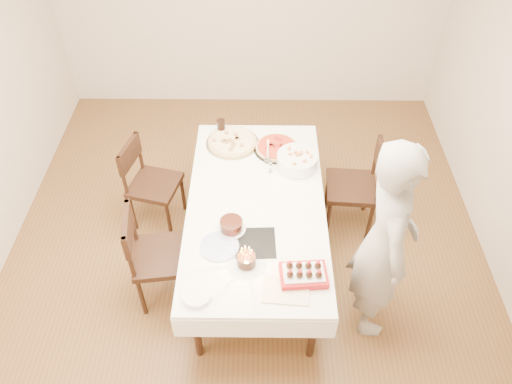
{
  "coord_description": "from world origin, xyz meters",
  "views": [
    {
      "loc": [
        0.12,
        -2.96,
        3.75
      ],
      "look_at": [
        0.09,
        -0.1,
        0.89
      ],
      "focal_mm": 35.0,
      "sensor_mm": 36.0,
      "label": 1
    }
  ],
  "objects_px": {
    "chair_left_savory": "(155,185)",
    "pizza_white": "(232,142)",
    "birthday_cake": "(246,257)",
    "person": "(385,243)",
    "pizza_pepperoni": "(277,148)",
    "cola_glass": "(221,126)",
    "layer_cake": "(231,225)",
    "strawberry_box": "(304,274)",
    "chair_left_dessert": "(162,256)",
    "dining_table": "(256,233)",
    "chair_right_savory": "(351,187)",
    "taper_candle": "(268,151)",
    "pasta_bowl": "(297,160)"
  },
  "relations": [
    {
      "from": "pizza_white",
      "to": "birthday_cake",
      "type": "distance_m",
      "value": 1.41
    },
    {
      "from": "dining_table",
      "to": "taper_candle",
      "type": "distance_m",
      "value": 0.74
    },
    {
      "from": "pizza_pepperoni",
      "to": "pizza_white",
      "type": "bearing_deg",
      "value": 169.17
    },
    {
      "from": "pizza_pepperoni",
      "to": "chair_left_savory",
      "type": "bearing_deg",
      "value": -170.42
    },
    {
      "from": "chair_right_savory",
      "to": "strawberry_box",
      "type": "relative_size",
      "value": 2.88
    },
    {
      "from": "chair_right_savory",
      "to": "birthday_cake",
      "type": "bearing_deg",
      "value": -126.92
    },
    {
      "from": "cola_glass",
      "to": "strawberry_box",
      "type": "distance_m",
      "value": 1.83
    },
    {
      "from": "chair_left_savory",
      "to": "taper_candle",
      "type": "xyz_separation_m",
      "value": [
        1.06,
        0.02,
        0.42
      ]
    },
    {
      "from": "chair_right_savory",
      "to": "layer_cake",
      "type": "xyz_separation_m",
      "value": [
        -1.08,
        -0.75,
        0.31
      ]
    },
    {
      "from": "pizza_white",
      "to": "strawberry_box",
      "type": "bearing_deg",
      "value": -69.06
    },
    {
      "from": "dining_table",
      "to": "pizza_white",
      "type": "xyz_separation_m",
      "value": [
        -0.23,
        0.79,
        0.4
      ]
    },
    {
      "from": "taper_candle",
      "to": "chair_left_dessert",
      "type": "bearing_deg",
      "value": -134.45
    },
    {
      "from": "cola_glass",
      "to": "layer_cake",
      "type": "xyz_separation_m",
      "value": [
        0.15,
        -1.23,
        -0.02
      ]
    },
    {
      "from": "pizza_white",
      "to": "dining_table",
      "type": "bearing_deg",
      "value": -73.63
    },
    {
      "from": "chair_left_dessert",
      "to": "layer_cake",
      "type": "bearing_deg",
      "value": 179.84
    },
    {
      "from": "chair_right_savory",
      "to": "pizza_pepperoni",
      "type": "height_order",
      "value": "chair_right_savory"
    },
    {
      "from": "pasta_bowl",
      "to": "layer_cake",
      "type": "xyz_separation_m",
      "value": [
        -0.55,
        -0.75,
        -0.02
      ]
    },
    {
      "from": "person",
      "to": "dining_table",
      "type": "bearing_deg",
      "value": 60.07
    },
    {
      "from": "chair_left_savory",
      "to": "strawberry_box",
      "type": "xyz_separation_m",
      "value": [
        1.31,
        -1.25,
        0.33
      ]
    },
    {
      "from": "person",
      "to": "pizza_pepperoni",
      "type": "bearing_deg",
      "value": 31.3
    },
    {
      "from": "chair_right_savory",
      "to": "strawberry_box",
      "type": "height_order",
      "value": "chair_right_savory"
    },
    {
      "from": "chair_right_savory",
      "to": "cola_glass",
      "type": "distance_m",
      "value": 1.36
    },
    {
      "from": "taper_candle",
      "to": "pizza_pepperoni",
      "type": "bearing_deg",
      "value": 63.96
    },
    {
      "from": "person",
      "to": "cola_glass",
      "type": "distance_m",
      "value": 1.98
    },
    {
      "from": "chair_right_savory",
      "to": "dining_table",
      "type": "bearing_deg",
      "value": -147.52
    },
    {
      "from": "chair_right_savory",
      "to": "birthday_cake",
      "type": "distance_m",
      "value": 1.49
    },
    {
      "from": "cola_glass",
      "to": "layer_cake",
      "type": "distance_m",
      "value": 1.24
    },
    {
      "from": "pizza_white",
      "to": "birthday_cake",
      "type": "relative_size",
      "value": 3.45
    },
    {
      "from": "taper_candle",
      "to": "cola_glass",
      "type": "height_order",
      "value": "taper_candle"
    },
    {
      "from": "strawberry_box",
      "to": "chair_left_savory",
      "type": "bearing_deg",
      "value": 136.53
    },
    {
      "from": "pasta_bowl",
      "to": "taper_candle",
      "type": "distance_m",
      "value": 0.27
    },
    {
      "from": "chair_right_savory",
      "to": "pizza_white",
      "type": "height_order",
      "value": "chair_right_savory"
    },
    {
      "from": "pizza_white",
      "to": "pasta_bowl",
      "type": "bearing_deg",
      "value": -27.46
    },
    {
      "from": "cola_glass",
      "to": "pizza_white",
      "type": "bearing_deg",
      "value": -56.74
    },
    {
      "from": "pasta_bowl",
      "to": "pizza_white",
      "type": "bearing_deg",
      "value": 152.54
    },
    {
      "from": "chair_left_dessert",
      "to": "dining_table",
      "type": "bearing_deg",
      "value": -163.09
    },
    {
      "from": "strawberry_box",
      "to": "taper_candle",
      "type": "bearing_deg",
      "value": 101.23
    },
    {
      "from": "birthday_cake",
      "to": "strawberry_box",
      "type": "height_order",
      "value": "birthday_cake"
    },
    {
      "from": "chair_left_dessert",
      "to": "strawberry_box",
      "type": "distance_m",
      "value": 1.22
    },
    {
      "from": "person",
      "to": "birthday_cake",
      "type": "distance_m",
      "value": 1.01
    },
    {
      "from": "pizza_pepperoni",
      "to": "dining_table",
      "type": "bearing_deg",
      "value": -104.66
    },
    {
      "from": "layer_cake",
      "to": "dining_table",
      "type": "bearing_deg",
      "value": 55.22
    },
    {
      "from": "dining_table",
      "to": "birthday_cake",
      "type": "distance_m",
      "value": 0.77
    },
    {
      "from": "person",
      "to": "taper_candle",
      "type": "bearing_deg",
      "value": 38.16
    },
    {
      "from": "cola_glass",
      "to": "taper_candle",
      "type": "bearing_deg",
      "value": -43.91
    },
    {
      "from": "birthday_cake",
      "to": "strawberry_box",
      "type": "bearing_deg",
      "value": -16.07
    },
    {
      "from": "cola_glass",
      "to": "layer_cake",
      "type": "relative_size",
      "value": 0.62
    },
    {
      "from": "dining_table",
      "to": "pizza_pepperoni",
      "type": "bearing_deg",
      "value": 75.34
    },
    {
      "from": "chair_left_savory",
      "to": "pizza_white",
      "type": "distance_m",
      "value": 0.84
    },
    {
      "from": "pizza_pepperoni",
      "to": "layer_cake",
      "type": "height_order",
      "value": "layer_cake"
    }
  ]
}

